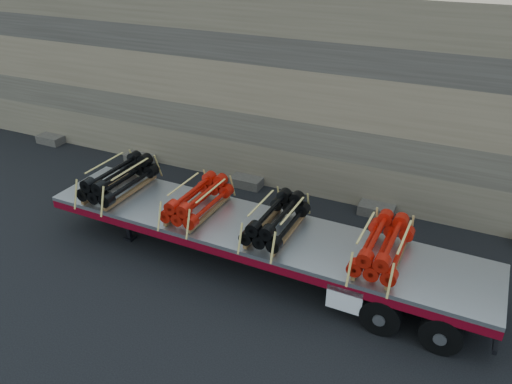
% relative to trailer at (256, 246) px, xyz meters
% --- Properties ---
extents(ground, '(120.00, 120.00, 0.00)m').
position_rel_trailer_xyz_m(ground, '(0.54, -0.30, -0.65)').
color(ground, black).
rests_on(ground, ground).
extents(rock_wall, '(44.00, 3.00, 7.00)m').
position_rel_trailer_xyz_m(rock_wall, '(0.54, 6.20, 2.85)').
color(rock_wall, '#7A6B54').
rests_on(rock_wall, ground).
extents(trailer, '(13.14, 2.75, 1.31)m').
position_rel_trailer_xyz_m(trailer, '(0.00, 0.00, 0.00)').
color(trailer, '#B6B8BE').
rests_on(trailer, ground).
extents(bundle_front, '(1.30, 2.52, 0.89)m').
position_rel_trailer_xyz_m(bundle_front, '(-4.84, 0.09, 1.10)').
color(bundle_front, black).
rests_on(bundle_front, trailer).
extents(bundle_midfront, '(1.19, 2.32, 0.82)m').
position_rel_trailer_xyz_m(bundle_midfront, '(-1.91, 0.03, 1.06)').
color(bundle_midfront, '#B71509').
rests_on(bundle_midfront, trailer).
extents(bundle_midrear, '(1.18, 2.31, 0.81)m').
position_rel_trailer_xyz_m(bundle_midrear, '(0.62, -0.01, 1.06)').
color(bundle_midrear, black).
rests_on(bundle_midrear, trailer).
extents(bundle_rear, '(1.22, 2.38, 0.84)m').
position_rel_trailer_xyz_m(bundle_rear, '(3.56, -0.06, 1.07)').
color(bundle_rear, '#B71509').
rests_on(bundle_rear, trailer).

